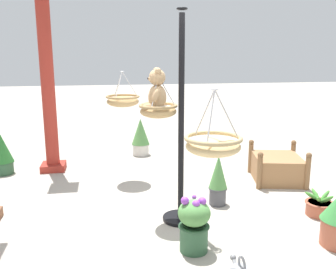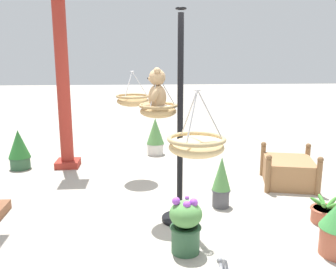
# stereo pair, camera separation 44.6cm
# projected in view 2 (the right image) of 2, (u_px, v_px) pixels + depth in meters

# --- Properties ---
(ground_plane) EXTENTS (40.00, 40.00, 0.00)m
(ground_plane) POSITION_uv_depth(u_px,v_px,m) (174.00, 216.00, 4.69)
(ground_plane) COLOR #A8A093
(display_pole_central) EXTENTS (0.44, 0.44, 2.52)m
(display_pole_central) POSITION_uv_depth(u_px,v_px,m) (180.00, 159.00, 4.40)
(display_pole_central) COLOR black
(display_pole_central) RESTS_ON ground
(hanging_basket_with_teddy) EXTENTS (0.47, 0.47, 0.51)m
(hanging_basket_with_teddy) POSITION_uv_depth(u_px,v_px,m) (158.00, 110.00, 4.40)
(hanging_basket_with_teddy) COLOR tan
(teddy_bear) EXTENTS (0.35, 0.30, 0.50)m
(teddy_bear) POSITION_uv_depth(u_px,v_px,m) (156.00, 92.00, 4.35)
(teddy_bear) COLOR tan
(hanging_basket_left_high) EXTENTS (0.49, 0.49, 0.56)m
(hanging_basket_left_high) POSITION_uv_depth(u_px,v_px,m) (196.00, 145.00, 3.04)
(hanging_basket_left_high) COLOR tan
(hanging_basket_right_low) EXTENTS (0.53, 0.53, 0.56)m
(hanging_basket_right_low) POSITION_uv_depth(u_px,v_px,m) (133.00, 100.00, 5.88)
(hanging_basket_right_low) COLOR tan
(greenhouse_pillar_far_back) EXTENTS (0.43, 0.43, 3.10)m
(greenhouse_pillar_far_back) POSITION_uv_depth(u_px,v_px,m) (63.00, 84.00, 6.40)
(greenhouse_pillar_far_back) COLOR #9E2D23
(greenhouse_pillar_far_back) RESTS_ON ground
(wooden_planter_box) EXTENTS (1.03, 0.96, 0.58)m
(wooden_planter_box) POSITION_uv_depth(u_px,v_px,m) (288.00, 171.00, 5.77)
(wooden_planter_box) COLOR #9E7047
(wooden_planter_box) RESTS_ON ground
(potted_plant_fern_front) EXTENTS (0.26, 0.26, 0.70)m
(potted_plant_fern_front) POSITION_uv_depth(u_px,v_px,m) (221.00, 182.00, 4.90)
(potted_plant_fern_front) COLOR #4C4C51
(potted_plant_fern_front) RESTS_ON ground
(potted_plant_flowering_red) EXTENTS (0.37, 0.37, 0.32)m
(potted_plant_flowering_red) POSITION_uv_depth(u_px,v_px,m) (325.00, 213.00, 4.49)
(potted_plant_flowering_red) COLOR #AD563D
(potted_plant_flowering_red) RESTS_ON ground
(potted_plant_tall_leafy) EXTENTS (0.38, 0.38, 0.71)m
(potted_plant_tall_leafy) POSITION_uv_depth(u_px,v_px,m) (19.00, 149.00, 6.52)
(potted_plant_tall_leafy) COLOR #2D5638
(potted_plant_tall_leafy) RESTS_ON ground
(potted_plant_bushy_green) EXTENTS (0.36, 0.36, 0.75)m
(potted_plant_bushy_green) POSITION_uv_depth(u_px,v_px,m) (155.00, 136.00, 7.46)
(potted_plant_bushy_green) COLOR beige
(potted_plant_bushy_green) RESTS_ON ground
(potted_plant_small_succulent) EXTENTS (0.34, 0.34, 0.61)m
(potted_plant_small_succulent) POSITION_uv_depth(u_px,v_px,m) (186.00, 225.00, 3.78)
(potted_plant_small_succulent) COLOR #2D5638
(potted_plant_small_succulent) RESTS_ON ground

